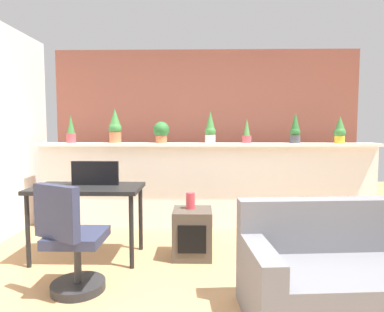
{
  "coord_description": "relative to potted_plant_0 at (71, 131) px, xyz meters",
  "views": [
    {
      "loc": [
        -0.1,
        -2.46,
        1.34
      ],
      "look_at": [
        -0.17,
        1.0,
        1.05
      ],
      "focal_mm": 31.24,
      "sensor_mm": 36.0,
      "label": 1
    }
  ],
  "objects": [
    {
      "name": "side_cube_shelf",
      "position": [
        1.64,
        -1.02,
        -1.06
      ],
      "size": [
        0.4,
        0.41,
        0.5
      ],
      "color": "#4C4238",
      "rests_on": "ground"
    },
    {
      "name": "vase_on_shelf",
      "position": [
        1.62,
        -0.98,
        -0.73
      ],
      "size": [
        0.09,
        0.09,
        0.17
      ],
      "primitive_type": "cylinder",
      "color": "#CC3D47",
      "rests_on": "side_cube_shelf"
    },
    {
      "name": "ground_plane",
      "position": [
        1.81,
        -1.96,
        -1.31
      ],
      "size": [
        12.0,
        12.0,
        0.0
      ],
      "primitive_type": "plane",
      "color": "tan"
    },
    {
      "name": "desk",
      "position": [
        0.56,
        -1.08,
        -0.65
      ],
      "size": [
        1.1,
        0.6,
        0.75
      ],
      "color": "black",
      "rests_on": "ground"
    },
    {
      "name": "potted_plant_0",
      "position": [
        0.0,
        0.0,
        0.0
      ],
      "size": [
        0.12,
        0.12,
        0.37
      ],
      "color": "#B7474C",
      "rests_on": "plant_shelf"
    },
    {
      "name": "plant_shelf",
      "position": [
        1.81,
        0.0,
        -0.18
      ],
      "size": [
        4.49,
        0.31,
        0.04
      ],
      "primitive_type": "cube",
      "color": "white",
      "rests_on": "divider_wall"
    },
    {
      "name": "potted_plant_6",
      "position": [
        3.54,
        -0.02,
        0.0
      ],
      "size": [
        0.15,
        0.15,
        0.35
      ],
      "color": "gold",
      "rests_on": "plant_shelf"
    },
    {
      "name": "potted_plant_4",
      "position": [
        2.34,
        0.02,
        -0.03
      ],
      "size": [
        0.12,
        0.12,
        0.33
      ],
      "color": "#B7474C",
      "rests_on": "plant_shelf"
    },
    {
      "name": "potted_plant_2",
      "position": [
        1.21,
        -0.01,
        -0.01
      ],
      "size": [
        0.21,
        0.21,
        0.28
      ],
      "color": "#C66B42",
      "rests_on": "plant_shelf"
    },
    {
      "name": "couch",
      "position": [
        2.81,
        -2.12,
        -1.03
      ],
      "size": [
        1.61,
        0.88,
        0.8
      ],
      "color": "slate",
      "rests_on": "ground"
    },
    {
      "name": "tv_monitor",
      "position": [
        0.63,
        -1.0,
        -0.44
      ],
      "size": [
        0.49,
        0.04,
        0.25
      ],
      "primitive_type": "cube",
      "color": "black",
      "rests_on": "desk"
    },
    {
      "name": "potted_plant_1",
      "position": [
        0.58,
        0.03,
        0.05
      ],
      "size": [
        0.17,
        0.17,
        0.46
      ],
      "color": "#C66B42",
      "rests_on": "plant_shelf"
    },
    {
      "name": "potted_plant_3",
      "position": [
        1.85,
        -0.01,
        0.03
      ],
      "size": [
        0.14,
        0.14,
        0.42
      ],
      "color": "silver",
      "rests_on": "plant_shelf"
    },
    {
      "name": "divider_wall",
      "position": [
        1.81,
        0.04,
        -0.76
      ],
      "size": [
        4.49,
        0.16,
        1.11
      ],
      "primitive_type": "cube",
      "color": "white",
      "rests_on": "ground"
    },
    {
      "name": "potted_plant_5",
      "position": [
        2.96,
        -0.03,
        0.01
      ],
      "size": [
        0.13,
        0.13,
        0.41
      ],
      "color": "#4C4C51",
      "rests_on": "plant_shelf"
    },
    {
      "name": "brick_wall_behind",
      "position": [
        1.81,
        0.64,
        -0.06
      ],
      "size": [
        4.49,
        0.1,
        2.5
      ],
      "primitive_type": "cube",
      "color": "brown",
      "rests_on": "ground"
    },
    {
      "name": "office_chair",
      "position": [
        0.68,
        -1.82,
        -0.92
      ],
      "size": [
        0.52,
        0.52,
        0.91
      ],
      "color": "#262628",
      "rests_on": "ground"
    }
  ]
}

